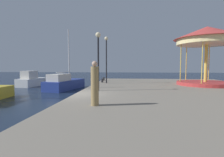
% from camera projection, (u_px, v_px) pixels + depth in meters
% --- Properties ---
extents(ground_plane, '(120.00, 120.00, 0.00)m').
position_uv_depth(ground_plane, '(76.00, 106.00, 11.03)').
color(ground_plane, '#162338').
extents(quay_dock, '(14.62, 26.88, 0.80)m').
position_uv_depth(quay_dock, '(195.00, 102.00, 10.32)').
color(quay_dock, gray).
rests_on(quay_dock, ground).
extents(motorboat_white, '(2.16, 4.22, 1.95)m').
position_uv_depth(motorboat_white, '(32.00, 80.00, 21.91)').
color(motorboat_white, white).
rests_on(motorboat_white, ground).
extents(sailboat_blue, '(3.04, 5.83, 6.65)m').
position_uv_depth(sailboat_blue, '(64.00, 83.00, 18.85)').
color(sailboat_blue, navy).
rests_on(sailboat_blue, ground).
extents(carousel, '(5.77, 5.77, 5.30)m').
position_uv_depth(carousel, '(207.00, 42.00, 15.59)').
color(carousel, '#B23333').
rests_on(carousel, quay_dock).
extents(lamp_post_near_edge, '(0.36, 0.36, 4.08)m').
position_uv_depth(lamp_post_near_edge, '(98.00, 51.00, 12.00)').
color(lamp_post_near_edge, black).
rests_on(lamp_post_near_edge, quay_dock).
extents(lamp_post_mid_promenade, '(0.36, 0.36, 4.67)m').
position_uv_depth(lamp_post_mid_promenade, '(106.00, 52.00, 17.32)').
color(lamp_post_mid_promenade, black).
rests_on(lamp_post_mid_promenade, quay_dock).
extents(bollard_south, '(0.24, 0.24, 0.40)m').
position_uv_depth(bollard_south, '(102.00, 80.00, 18.46)').
color(bollard_south, '#2D2D33').
rests_on(bollard_south, quay_dock).
extents(bollard_north, '(0.24, 0.24, 0.40)m').
position_uv_depth(bollard_north, '(104.00, 79.00, 20.92)').
color(bollard_north, '#2D2D33').
rests_on(bollard_north, quay_dock).
extents(person_near_carousel, '(0.34, 0.34, 1.95)m').
position_uv_depth(person_near_carousel, '(95.00, 85.00, 7.54)').
color(person_near_carousel, '#937A4C').
rests_on(person_near_carousel, quay_dock).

